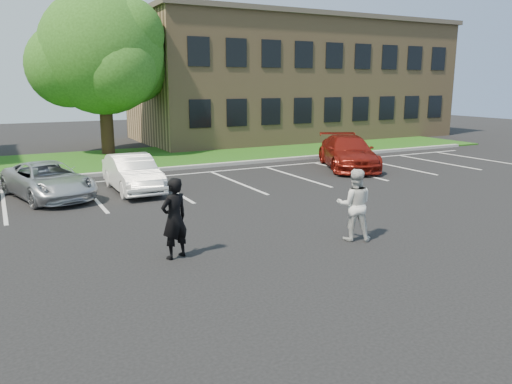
{
  "coord_description": "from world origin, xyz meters",
  "views": [
    {
      "loc": [
        -5.64,
        -9.75,
        3.92
      ],
      "look_at": [
        0.0,
        1.0,
        1.25
      ],
      "focal_mm": 35.0,
      "sensor_mm": 36.0,
      "label": 1
    }
  ],
  "objects_px": {
    "office_building": "(292,79)",
    "car_white_sedan": "(133,173)",
    "car_red_compact": "(348,152)",
    "tree": "(104,55)",
    "man_white_shirt": "(354,205)",
    "car_silver_minivan": "(48,180)",
    "man_black_suit": "(174,218)"
  },
  "relations": [
    {
      "from": "office_building",
      "to": "car_white_sedan",
      "type": "bearing_deg",
      "value": -138.17
    },
    {
      "from": "office_building",
      "to": "car_red_compact",
      "type": "xyz_separation_m",
      "value": [
        -5.13,
        -13.32,
        -3.41
      ]
    },
    {
      "from": "man_white_shirt",
      "to": "car_red_compact",
      "type": "bearing_deg",
      "value": -96.88
    },
    {
      "from": "office_building",
      "to": "car_red_compact",
      "type": "bearing_deg",
      "value": -111.08
    },
    {
      "from": "office_building",
      "to": "man_black_suit",
      "type": "distance_m",
      "value": 26.99
    },
    {
      "from": "man_black_suit",
      "to": "car_red_compact",
      "type": "distance_m",
      "value": 13.69
    },
    {
      "from": "man_black_suit",
      "to": "car_red_compact",
      "type": "relative_size",
      "value": 0.36
    },
    {
      "from": "car_silver_minivan",
      "to": "man_white_shirt",
      "type": "bearing_deg",
      "value": -68.21
    },
    {
      "from": "office_building",
      "to": "car_white_sedan",
      "type": "distance_m",
      "value": 20.81
    },
    {
      "from": "tree",
      "to": "car_red_compact",
      "type": "relative_size",
      "value": 1.71
    },
    {
      "from": "car_silver_minivan",
      "to": "car_white_sedan",
      "type": "relative_size",
      "value": 1.1
    },
    {
      "from": "man_black_suit",
      "to": "man_white_shirt",
      "type": "xyz_separation_m",
      "value": [
        4.44,
        -0.81,
        -0.02
      ]
    },
    {
      "from": "car_silver_minivan",
      "to": "car_white_sedan",
      "type": "xyz_separation_m",
      "value": [
        2.87,
        -0.23,
        0.05
      ]
    },
    {
      "from": "man_white_shirt",
      "to": "car_white_sedan",
      "type": "bearing_deg",
      "value": -37.31
    },
    {
      "from": "car_silver_minivan",
      "to": "car_white_sedan",
      "type": "bearing_deg",
      "value": -19.07
    },
    {
      "from": "tree",
      "to": "man_white_shirt",
      "type": "height_order",
      "value": "tree"
    },
    {
      "from": "man_white_shirt",
      "to": "car_silver_minivan",
      "type": "height_order",
      "value": "man_white_shirt"
    },
    {
      "from": "office_building",
      "to": "tree",
      "type": "xyz_separation_m",
      "value": [
        -14.03,
        -3.41,
        1.19
      ]
    },
    {
      "from": "man_black_suit",
      "to": "car_white_sedan",
      "type": "xyz_separation_m",
      "value": [
        0.96,
        7.63,
        -0.26
      ]
    },
    {
      "from": "car_white_sedan",
      "to": "car_silver_minivan",
      "type": "bearing_deg",
      "value": 175.03
    },
    {
      "from": "car_silver_minivan",
      "to": "car_red_compact",
      "type": "relative_size",
      "value": 0.86
    },
    {
      "from": "car_silver_minivan",
      "to": "car_red_compact",
      "type": "xyz_separation_m",
      "value": [
        13.03,
        0.13,
        0.13
      ]
    },
    {
      "from": "car_red_compact",
      "to": "office_building",
      "type": "bearing_deg",
      "value": 93.28
    },
    {
      "from": "office_building",
      "to": "tree",
      "type": "distance_m",
      "value": 14.48
    },
    {
      "from": "office_building",
      "to": "tree",
      "type": "height_order",
      "value": "tree"
    },
    {
      "from": "office_building",
      "to": "car_silver_minivan",
      "type": "bearing_deg",
      "value": -143.48
    },
    {
      "from": "man_white_shirt",
      "to": "car_red_compact",
      "type": "xyz_separation_m",
      "value": [
        6.66,
        8.8,
        -0.17
      ]
    },
    {
      "from": "office_building",
      "to": "car_red_compact",
      "type": "height_order",
      "value": "office_building"
    },
    {
      "from": "man_white_shirt",
      "to": "car_red_compact",
      "type": "distance_m",
      "value": 11.04
    },
    {
      "from": "man_white_shirt",
      "to": "man_black_suit",
      "type": "bearing_deg",
      "value": 19.91
    },
    {
      "from": "car_silver_minivan",
      "to": "car_red_compact",
      "type": "height_order",
      "value": "car_red_compact"
    },
    {
      "from": "man_white_shirt",
      "to": "office_building",
      "type": "bearing_deg",
      "value": -87.83
    }
  ]
}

